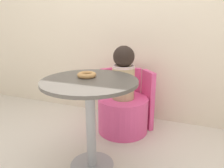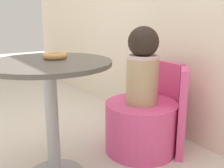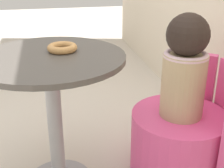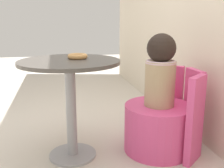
# 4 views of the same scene
# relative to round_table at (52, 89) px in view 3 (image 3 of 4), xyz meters

# --- Properties ---
(round_table) EXTENTS (0.71, 0.71, 0.73)m
(round_table) POSITION_rel_round_table_xyz_m (0.00, 0.00, 0.00)
(round_table) COLOR #99999E
(round_table) RESTS_ON ground_plane
(tub_chair) EXTENTS (0.52, 0.52, 0.37)m
(tub_chair) POSITION_rel_round_table_xyz_m (0.04, 0.66, -0.38)
(tub_chair) COLOR #E54C8C
(tub_chair) RESTS_ON ground_plane
(booth_backrest) EXTENTS (0.62, 0.23, 0.64)m
(booth_backrest) POSITION_rel_round_table_xyz_m (0.04, 0.88, -0.24)
(booth_backrest) COLOR #E54C8C
(booth_backrest) RESTS_ON ground_plane
(child_figure) EXTENTS (0.23, 0.23, 0.54)m
(child_figure) POSITION_rel_round_table_xyz_m (0.04, 0.66, 0.08)
(child_figure) COLOR tan
(child_figure) RESTS_ON tub_chair
(donut) EXTENTS (0.14, 0.14, 0.04)m
(donut) POSITION_rel_round_table_xyz_m (-0.06, 0.06, 0.19)
(donut) COLOR tan
(donut) RESTS_ON round_table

